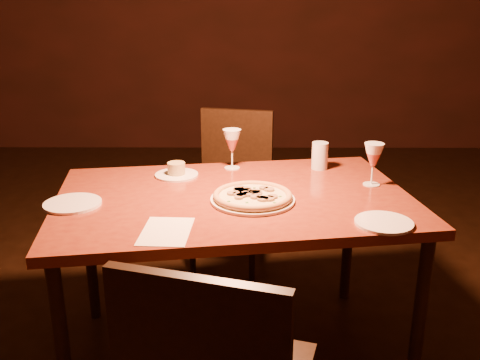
{
  "coord_description": "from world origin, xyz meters",
  "views": [
    {
      "loc": [
        0.26,
        -2.18,
        1.55
      ],
      "look_at": [
        0.25,
        -0.05,
        0.83
      ],
      "focal_mm": 40.0,
      "sensor_mm": 36.0,
      "label": 1
    }
  ],
  "objects": [
    {
      "name": "floor",
      "position": [
        0.0,
        0.0,
        0.0
      ],
      "size": [
        7.0,
        7.0,
        0.0
      ],
      "primitive_type": "plane",
      "color": "black",
      "rests_on": "ground"
    },
    {
      "name": "wine_glass_right",
      "position": [
        0.83,
        0.03,
        0.87
      ],
      "size": [
        0.09,
        0.09,
        0.19
      ],
      "primitive_type": null,
      "color": "#B2514A",
      "rests_on": "dining_table"
    },
    {
      "name": "back_wall",
      "position": [
        0.0,
        3.5,
        1.5
      ],
      "size": [
        6.0,
        0.04,
        3.0
      ],
      "primitive_type": "cube",
      "color": "#3D1713",
      "rests_on": "floor"
    },
    {
      "name": "wine_glass_far",
      "position": [
        0.21,
        0.27,
        0.87
      ],
      "size": [
        0.09,
        0.09,
        0.19
      ],
      "primitive_type": null,
      "color": "#B2514A",
      "rests_on": "dining_table"
    },
    {
      "name": "ramekin_saucer",
      "position": [
        -0.04,
        0.15,
        0.8
      ],
      "size": [
        0.2,
        0.2,
        0.06
      ],
      "color": "white",
      "rests_on": "dining_table"
    },
    {
      "name": "chair_far",
      "position": [
        0.2,
        0.87,
        0.52
      ],
      "size": [
        0.53,
        0.53,
        0.92
      ],
      "rotation": [
        0.0,
        0.0,
        -0.22
      ],
      "color": "black",
      "rests_on": "floor"
    },
    {
      "name": "water_tumbler",
      "position": [
        0.63,
        0.27,
        0.84
      ],
      "size": [
        0.08,
        0.08,
        0.13
      ],
      "primitive_type": "cylinder",
      "color": "silver",
      "rests_on": "dining_table"
    },
    {
      "name": "pizza_plate",
      "position": [
        0.31,
        -0.17,
        0.8
      ],
      "size": [
        0.34,
        0.34,
        0.04
      ],
      "color": "white",
      "rests_on": "dining_table"
    },
    {
      "name": "side_plate_left",
      "position": [
        -0.41,
        -0.22,
        0.78
      ],
      "size": [
        0.23,
        0.23,
        0.01
      ],
      "primitive_type": "cylinder",
      "color": "white",
      "rests_on": "dining_table"
    },
    {
      "name": "menu_card",
      "position": [
        -0.0,
        -0.47,
        0.78
      ],
      "size": [
        0.18,
        0.25,
        0.0
      ],
      "primitive_type": "cube",
      "rotation": [
        0.0,
        0.0,
        -0.05
      ],
      "color": "white",
      "rests_on": "dining_table"
    },
    {
      "name": "dining_table",
      "position": [
        0.23,
        -0.1,
        0.71
      ],
      "size": [
        1.58,
        1.14,
        0.78
      ],
      "rotation": [
        0.0,
        0.0,
        0.15
      ],
      "color": "brown",
      "rests_on": "floor"
    },
    {
      "name": "side_plate_near",
      "position": [
        0.78,
        -0.4,
        0.78
      ],
      "size": [
        0.21,
        0.21,
        0.01
      ],
      "primitive_type": "cylinder",
      "color": "white",
      "rests_on": "dining_table"
    }
  ]
}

